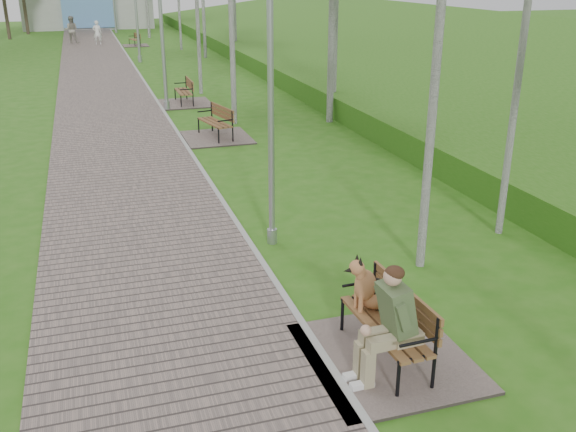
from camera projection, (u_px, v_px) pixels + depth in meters
name	position (u px, v px, depth m)	size (l,w,h in m)	color
ground	(328.00, 365.00, 7.83)	(120.00, 120.00, 0.00)	#2A6213
walkway	(102.00, 86.00, 26.45)	(3.50, 67.00, 0.04)	#60534E
kerb	(145.00, 83.00, 26.94)	(0.10, 67.00, 0.05)	#999993
embankment	(418.00, 76.00, 28.99)	(14.00, 70.00, 1.60)	#467924
building_north	(87.00, 2.00, 52.02)	(10.00, 5.20, 4.00)	#9E9E99
bench_main	(383.00, 329.00, 7.71)	(1.93, 2.15, 1.69)	#60534E
bench_second	(215.00, 131.00, 18.22)	(1.83, 2.04, 1.12)	#60534E
bench_third	(184.00, 98.00, 22.86)	(1.80, 2.00, 1.10)	#60534E
bench_far	(135.00, 43.00, 40.21)	(1.54, 1.72, 0.95)	#60534E
lamp_post_near	(271.00, 124.00, 10.54)	(0.18, 0.18, 4.56)	#999CA1
lamp_post_second	(162.00, 33.00, 21.03)	(0.21, 0.21, 5.43)	#999CA1
lamp_post_third	(136.00, 9.00, 32.25)	(0.22, 0.22, 5.63)	#999CA1
pedestrian_near	(97.00, 33.00, 40.46)	(0.55, 0.36, 1.50)	white
pedestrian_far	(71.00, 30.00, 41.18)	(0.84, 0.65, 1.72)	gray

